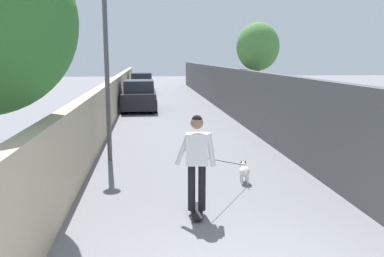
{
  "coord_description": "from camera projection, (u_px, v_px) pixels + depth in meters",
  "views": [
    {
      "loc": [
        -3.85,
        1.17,
        2.73
      ],
      "look_at": [
        5.78,
        0.11,
        1.0
      ],
      "focal_mm": 37.58,
      "sensor_mm": 36.0,
      "label": 1
    }
  ],
  "objects": [
    {
      "name": "dog",
      "position": [
        244.0,
        170.0,
        8.8
      ],
      "size": [
        1.99,
        1.39,
        1.06
      ],
      "color": "white",
      "rests_on": "ground"
    },
    {
      "name": "car_far",
      "position": [
        142.0,
        84.0,
        30.47
      ],
      "size": [
        4.05,
        1.8,
        1.54
      ],
      "color": "#336B38",
      "rests_on": "ground"
    },
    {
      "name": "skateboard",
      "position": [
        197.0,
        211.0,
        7.05
      ],
      "size": [
        0.82,
        0.29,
        0.08
      ],
      "color": "black",
      "rests_on": "ground"
    },
    {
      "name": "ground_plane",
      "position": [
        174.0,
        118.0,
        18.07
      ],
      "size": [
        80.0,
        80.0,
        0.0
      ],
      "primitive_type": "plane",
      "color": "slate"
    },
    {
      "name": "tree_right_mid",
      "position": [
        258.0,
        48.0,
        16.92
      ],
      "size": [
        1.8,
        1.8,
        4.17
      ],
      "color": "brown",
      "rests_on": "ground"
    },
    {
      "name": "person_skateboarder",
      "position": [
        197.0,
        155.0,
        6.87
      ],
      "size": [
        0.26,
        0.72,
        1.68
      ],
      "color": "black",
      "rests_on": "skateboard"
    },
    {
      "name": "wall_left",
      "position": [
        107.0,
        105.0,
        15.67
      ],
      "size": [
        48.0,
        0.3,
        1.73
      ],
      "primitive_type": "cube",
      "color": "tan",
      "rests_on": "ground"
    },
    {
      "name": "lamp_post",
      "position": [
        106.0,
        43.0,
        10.25
      ],
      "size": [
        0.36,
        0.36,
        4.54
      ],
      "color": "#4C4C51",
      "rests_on": "ground"
    },
    {
      "name": "car_near",
      "position": [
        139.0,
        96.0,
        20.96
      ],
      "size": [
        4.06,
        1.8,
        1.54
      ],
      "color": "black",
      "rests_on": "ground"
    },
    {
      "name": "fence_right",
      "position": [
        246.0,
        98.0,
        16.22
      ],
      "size": [
        48.0,
        0.3,
        2.22
      ],
      "primitive_type": "cube",
      "color": "#4C4C4C",
      "rests_on": "ground"
    }
  ]
}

